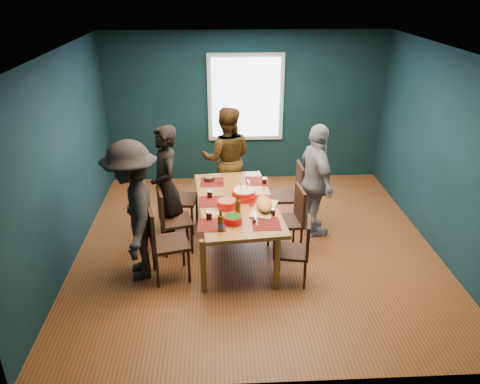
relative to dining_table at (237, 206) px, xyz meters
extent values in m
cube|color=brown|center=(0.28, 0.11, -0.70)|extent=(5.00, 5.00, 0.01)
cube|color=white|center=(0.28, 0.11, 2.01)|extent=(5.00, 5.00, 0.01)
cube|color=#102C36|center=(-2.22, 0.11, 0.66)|extent=(0.01, 5.00, 2.70)
cube|color=#102C36|center=(2.78, 0.11, 0.66)|extent=(0.01, 5.00, 2.70)
cube|color=#102C36|center=(0.28, 2.61, 0.66)|extent=(5.00, 0.01, 2.70)
cube|color=#102C36|center=(0.28, -2.39, 0.66)|extent=(5.00, 0.01, 2.70)
cube|color=beige|center=(0.28, 2.58, 0.86)|extent=(1.35, 0.06, 1.55)
cube|color=brown|center=(0.00, 0.00, 0.05)|extent=(1.20, 2.10, 0.05)
cylinder|color=brown|center=(-0.44, -0.93, -0.34)|extent=(0.07, 0.07, 0.71)
cylinder|color=brown|center=(0.44, -0.93, -0.34)|extent=(0.07, 0.07, 0.71)
cylinder|color=brown|center=(-0.44, 0.93, -0.34)|extent=(0.07, 0.07, 0.71)
cylinder|color=brown|center=(0.44, 0.93, -0.34)|extent=(0.07, 0.07, 0.71)
cube|color=black|center=(-0.81, 0.66, -0.20)|extent=(0.52, 0.52, 0.04)
cube|color=black|center=(-1.01, 0.69, 0.08)|extent=(0.11, 0.46, 0.51)
cylinder|color=black|center=(-1.03, 0.49, -0.46)|extent=(0.04, 0.04, 0.47)
cylinder|color=black|center=(-0.64, 0.43, -0.46)|extent=(0.04, 0.04, 0.47)
cylinder|color=black|center=(-0.98, 0.88, -0.46)|extent=(0.04, 0.04, 0.47)
cylinder|color=black|center=(-0.58, 0.83, -0.46)|extent=(0.04, 0.04, 0.47)
cube|color=black|center=(-0.84, 0.07, -0.24)|extent=(0.51, 0.51, 0.04)
cube|color=black|center=(-1.02, 0.03, 0.01)|extent=(0.14, 0.42, 0.46)
cylinder|color=black|center=(-0.97, -0.14, -0.48)|extent=(0.03, 0.03, 0.43)
cylinder|color=black|center=(-0.62, -0.06, -0.48)|extent=(0.03, 0.03, 0.43)
cylinder|color=black|center=(-1.06, 0.21, -0.48)|extent=(0.03, 0.03, 0.43)
cylinder|color=black|center=(-0.71, 0.29, -0.48)|extent=(0.03, 0.03, 0.43)
cube|color=black|center=(-0.87, -0.59, -0.20)|extent=(0.55, 0.55, 0.04)
cube|color=black|center=(-1.07, -0.64, 0.07)|extent=(0.15, 0.45, 0.50)
cylinder|color=black|center=(-1.01, -0.83, -0.46)|extent=(0.03, 0.03, 0.47)
cylinder|color=black|center=(-0.63, -0.73, -0.46)|extent=(0.03, 0.03, 0.47)
cylinder|color=black|center=(-1.10, -0.45, -0.46)|extent=(0.03, 0.03, 0.47)
cylinder|color=black|center=(-0.72, -0.35, -0.46)|extent=(0.03, 0.03, 0.47)
cube|color=black|center=(0.78, 0.71, -0.22)|extent=(0.45, 0.45, 0.04)
cube|color=black|center=(0.98, 0.72, 0.05)|extent=(0.05, 0.45, 0.49)
cylinder|color=black|center=(0.59, 0.52, -0.47)|extent=(0.03, 0.03, 0.46)
cylinder|color=black|center=(0.97, 0.53, -0.47)|extent=(0.03, 0.03, 0.46)
cylinder|color=black|center=(0.59, 0.90, -0.47)|extent=(0.03, 0.03, 0.46)
cylinder|color=black|center=(0.97, 0.91, -0.47)|extent=(0.03, 0.03, 0.46)
cube|color=black|center=(0.66, -0.06, -0.23)|extent=(0.48, 0.48, 0.04)
cube|color=black|center=(0.85, -0.04, 0.03)|extent=(0.09, 0.44, 0.47)
cylinder|color=black|center=(0.50, -0.27, -0.47)|extent=(0.03, 0.03, 0.44)
cylinder|color=black|center=(0.86, -0.23, -0.47)|extent=(0.03, 0.03, 0.44)
cylinder|color=black|center=(0.46, 0.10, -0.47)|extent=(0.03, 0.03, 0.44)
cylinder|color=black|center=(0.82, 0.14, -0.47)|extent=(0.03, 0.03, 0.44)
cube|color=black|center=(0.66, -0.75, -0.28)|extent=(0.46, 0.46, 0.04)
cube|color=black|center=(0.83, -0.79, -0.04)|extent=(0.11, 0.39, 0.43)
cylinder|color=black|center=(0.46, -0.88, -0.49)|extent=(0.03, 0.03, 0.40)
cylinder|color=black|center=(0.79, -0.95, -0.49)|extent=(0.03, 0.03, 0.40)
cylinder|color=black|center=(0.53, -0.56, -0.49)|extent=(0.03, 0.03, 0.40)
cylinder|color=black|center=(0.86, -0.62, -0.49)|extent=(0.03, 0.03, 0.40)
imported|color=black|center=(-0.97, 0.32, 0.17)|extent=(0.60, 0.73, 1.73)
imported|color=black|center=(-0.10, 1.37, 0.16)|extent=(0.86, 0.68, 1.70)
imported|color=silver|center=(1.16, 0.44, 0.15)|extent=(0.61, 1.05, 1.68)
imported|color=black|center=(-1.28, -0.51, 0.21)|extent=(0.87, 1.27, 1.80)
cylinder|color=red|center=(-0.13, -0.18, 0.12)|extent=(0.26, 0.26, 0.10)
cylinder|color=#5C8D33|center=(-0.13, -0.18, 0.17)|extent=(0.23, 0.23, 0.02)
cylinder|color=red|center=(0.10, 0.07, 0.14)|extent=(0.32, 0.32, 0.13)
cylinder|color=beige|center=(0.10, 0.07, 0.20)|extent=(0.28, 0.28, 0.02)
cylinder|color=tan|center=(0.14, 0.07, 0.24)|extent=(0.09, 0.18, 0.26)
cylinder|color=tan|center=(0.07, 0.07, 0.24)|extent=(0.08, 0.18, 0.26)
cylinder|color=red|center=(-0.07, -0.61, 0.12)|extent=(0.22, 0.22, 0.09)
cylinder|color=#124611|center=(-0.07, -0.61, 0.16)|extent=(0.20, 0.20, 0.02)
cube|color=tan|center=(0.34, -0.27, 0.08)|extent=(0.43, 0.61, 0.02)
ellipsoid|color=#B78141|center=(0.34, -0.27, 0.16)|extent=(0.32, 0.48, 0.13)
cube|color=silver|center=(0.21, -0.49, 0.10)|extent=(0.04, 0.22, 0.00)
cylinder|color=black|center=(0.18, -0.61, 0.11)|extent=(0.03, 0.12, 0.02)
sphere|color=#265D15|center=(0.34, -0.39, 0.17)|extent=(0.04, 0.04, 0.04)
sphere|color=#265D15|center=(0.34, -0.27, 0.17)|extent=(0.04, 0.04, 0.04)
sphere|color=#265D15|center=(0.34, -0.15, 0.17)|extent=(0.04, 0.04, 0.04)
cylinder|color=black|center=(-0.37, 0.71, 0.10)|extent=(0.16, 0.16, 0.06)
cylinder|color=#5C8D33|center=(-0.37, 0.71, 0.13)|extent=(0.13, 0.13, 0.02)
cylinder|color=#4D2E0D|center=(-0.22, -0.79, 0.17)|extent=(0.07, 0.07, 0.20)
cylinder|color=#4D2E0D|center=(-0.22, -0.79, 0.31)|extent=(0.03, 0.03, 0.08)
cylinder|color=#1839AC|center=(-0.22, -0.79, 0.14)|extent=(0.08, 0.08, 0.04)
cylinder|color=#4D2E0D|center=(0.00, -0.39, 0.17)|extent=(0.07, 0.07, 0.20)
cylinder|color=#4D2E0D|center=(0.00, -0.39, 0.31)|extent=(0.03, 0.03, 0.08)
cylinder|color=black|center=(-0.37, -0.50, 0.12)|extent=(0.07, 0.07, 0.11)
cylinder|color=silver|center=(-0.37, -0.50, 0.17)|extent=(0.08, 0.08, 0.02)
cylinder|color=black|center=(0.44, -0.42, 0.12)|extent=(0.06, 0.06, 0.09)
cylinder|color=silver|center=(0.44, -0.42, 0.15)|extent=(0.06, 0.06, 0.01)
cylinder|color=black|center=(0.43, 0.55, 0.12)|extent=(0.06, 0.06, 0.09)
cylinder|color=silver|center=(0.43, 0.55, 0.16)|extent=(0.07, 0.07, 0.01)
cylinder|color=black|center=(-0.36, 0.14, 0.12)|extent=(0.07, 0.07, 0.10)
cylinder|color=silver|center=(-0.36, 0.14, 0.17)|extent=(0.07, 0.07, 0.02)
cube|color=#DF7D5E|center=(0.33, 0.07, 0.07)|extent=(0.20, 0.20, 0.00)
cube|color=#DF7D5E|center=(-0.31, -0.33, 0.07)|extent=(0.13, 0.13, 0.00)
cube|color=#DF7D5E|center=(0.34, -0.68, 0.07)|extent=(0.15, 0.15, 0.00)
camera|label=1|loc=(-0.24, -5.65, 2.83)|focal=35.00mm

